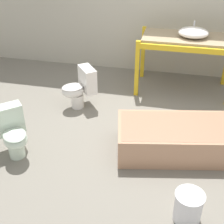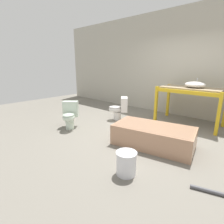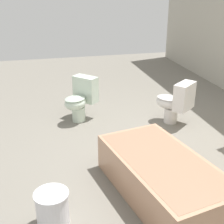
{
  "view_description": "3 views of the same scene",
  "coord_description": "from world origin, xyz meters",
  "px_view_note": "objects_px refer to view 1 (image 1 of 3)",
  "views": [
    {
      "loc": [
        0.33,
        -4.0,
        2.72
      ],
      "look_at": [
        -0.36,
        -0.87,
        0.7
      ],
      "focal_mm": 50.0,
      "sensor_mm": 36.0,
      "label": 1
    },
    {
      "loc": [
        1.98,
        -3.5,
        1.56
      ],
      "look_at": [
        -0.44,
        -0.82,
        0.59
      ],
      "focal_mm": 28.0,
      "sensor_mm": 36.0,
      "label": 2
    },
    {
      "loc": [
        2.88,
        -1.7,
        2.04
      ],
      "look_at": [
        -0.46,
        -0.87,
        0.59
      ],
      "focal_mm": 50.0,
      "sensor_mm": 36.0,
      "label": 3
    }
  ],
  "objects_px": {
    "sink_basin": "(193,33)",
    "toilet_near": "(80,87)",
    "bathtub_main": "(175,137)",
    "bucket_white": "(188,206)",
    "toilet_far": "(12,132)"
  },
  "relations": [
    {
      "from": "bathtub_main",
      "to": "bucket_white",
      "type": "xyz_separation_m",
      "value": [
        0.19,
        -1.11,
        -0.05
      ]
    },
    {
      "from": "sink_basin",
      "to": "bathtub_main",
      "type": "relative_size",
      "value": 0.3
    },
    {
      "from": "toilet_near",
      "to": "bucket_white",
      "type": "xyz_separation_m",
      "value": [
        1.77,
        -1.97,
        -0.17
      ]
    },
    {
      "from": "toilet_near",
      "to": "toilet_far",
      "type": "xyz_separation_m",
      "value": [
        -0.49,
        -1.37,
        0.0
      ]
    },
    {
      "from": "bathtub_main",
      "to": "bucket_white",
      "type": "relative_size",
      "value": 4.67
    },
    {
      "from": "sink_basin",
      "to": "toilet_near",
      "type": "bearing_deg",
      "value": -150.51
    },
    {
      "from": "toilet_far",
      "to": "toilet_near",
      "type": "bearing_deg",
      "value": 28.07
    },
    {
      "from": "bathtub_main",
      "to": "sink_basin",
      "type": "bearing_deg",
      "value": 75.08
    },
    {
      "from": "sink_basin",
      "to": "bucket_white",
      "type": "relative_size",
      "value": 1.42
    },
    {
      "from": "toilet_near",
      "to": "bucket_white",
      "type": "relative_size",
      "value": 1.91
    },
    {
      "from": "sink_basin",
      "to": "bathtub_main",
      "type": "bearing_deg",
      "value": -93.79
    },
    {
      "from": "bucket_white",
      "to": "bathtub_main",
      "type": "bearing_deg",
      "value": 99.61
    },
    {
      "from": "sink_basin",
      "to": "bucket_white",
      "type": "bearing_deg",
      "value": -88.66
    },
    {
      "from": "sink_basin",
      "to": "toilet_near",
      "type": "height_order",
      "value": "sink_basin"
    },
    {
      "from": "bathtub_main",
      "to": "toilet_far",
      "type": "height_order",
      "value": "toilet_far"
    }
  ]
}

